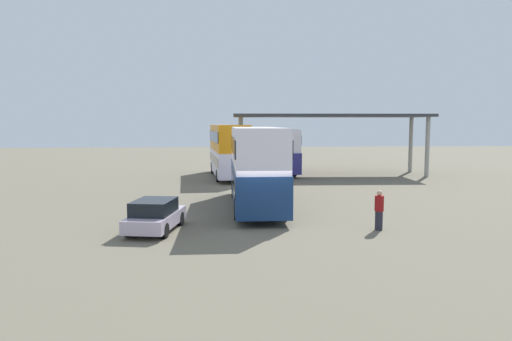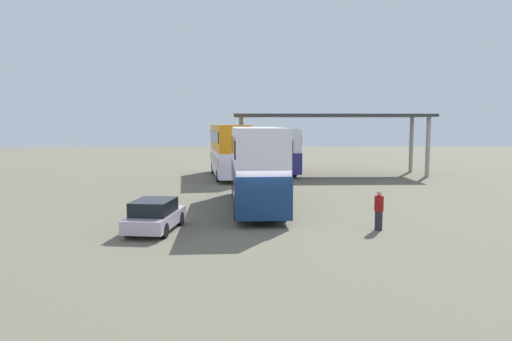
{
  "view_description": "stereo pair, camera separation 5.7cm",
  "coord_description": "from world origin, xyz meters",
  "px_view_note": "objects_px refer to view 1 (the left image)",
  "views": [
    {
      "loc": [
        -1.75,
        -20.08,
        4.49
      ],
      "look_at": [
        -0.03,
        4.5,
        2.0
      ],
      "focal_mm": 32.53,
      "sensor_mm": 36.0,
      "label": 1
    },
    {
      "loc": [
        -1.69,
        -20.08,
        4.49
      ],
      "look_at": [
        -0.03,
        4.5,
        2.0
      ],
      "focal_mm": 32.53,
      "sensor_mm": 36.0,
      "label": 2
    }
  ],
  "objects_px": {
    "double_decker_main": "(256,164)",
    "double_decker_mid_row": "(274,149)",
    "pedestrian_waiting": "(379,210)",
    "parked_hatchback": "(155,215)",
    "double_decker_near_canopy": "(229,149)"
  },
  "relations": [
    {
      "from": "double_decker_mid_row",
      "to": "double_decker_near_canopy",
      "type": "bearing_deg",
      "value": 122.62
    },
    {
      "from": "double_decker_main",
      "to": "double_decker_mid_row",
      "type": "distance_m",
      "value": 17.87
    },
    {
      "from": "pedestrian_waiting",
      "to": "parked_hatchback",
      "type": "bearing_deg",
      "value": -148.02
    },
    {
      "from": "double_decker_main",
      "to": "double_decker_mid_row",
      "type": "height_order",
      "value": "double_decker_main"
    },
    {
      "from": "double_decker_mid_row",
      "to": "pedestrian_waiting",
      "type": "distance_m",
      "value": 23.46
    },
    {
      "from": "pedestrian_waiting",
      "to": "double_decker_near_canopy",
      "type": "bearing_deg",
      "value": 141.71
    },
    {
      "from": "parked_hatchback",
      "to": "double_decker_near_canopy",
      "type": "distance_m",
      "value": 19.97
    },
    {
      "from": "double_decker_near_canopy",
      "to": "double_decker_mid_row",
      "type": "xyz_separation_m",
      "value": [
        4.16,
        3.27,
        -0.2
      ]
    },
    {
      "from": "double_decker_main",
      "to": "double_decker_near_canopy",
      "type": "bearing_deg",
      "value": 5.23
    },
    {
      "from": "double_decker_near_canopy",
      "to": "pedestrian_waiting",
      "type": "xyz_separation_m",
      "value": [
        6.13,
        -20.07,
        -1.55
      ]
    },
    {
      "from": "pedestrian_waiting",
      "to": "double_decker_main",
      "type": "bearing_deg",
      "value": 164.92
    },
    {
      "from": "double_decker_near_canopy",
      "to": "double_decker_main",
      "type": "bearing_deg",
      "value": -179.84
    },
    {
      "from": "double_decker_main",
      "to": "pedestrian_waiting",
      "type": "height_order",
      "value": "double_decker_main"
    },
    {
      "from": "double_decker_main",
      "to": "double_decker_near_canopy",
      "type": "xyz_separation_m",
      "value": [
        -1.31,
        14.36,
        0.05
      ]
    },
    {
      "from": "double_decker_near_canopy",
      "to": "parked_hatchback",
      "type": "bearing_deg",
      "value": 165.44
    }
  ]
}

